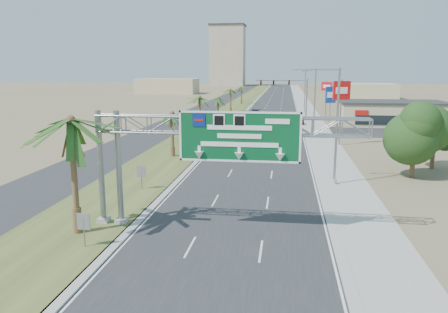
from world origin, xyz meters
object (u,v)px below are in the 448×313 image
Objects in this scene: car_far at (255,114)px; pole_sign_blue at (331,96)px; store_building at (391,114)px; pole_sign_red_near at (341,94)px; car_mid_lane at (272,133)px; palm_near at (70,121)px; car_left_lane at (230,142)px; car_right_lane at (295,120)px; sign_gantry at (214,134)px; pole_sign_red_far at (327,89)px; signal_mast at (296,95)px.

car_far is 16.02m from pole_sign_blue.
store_building is 26.53m from pole_sign_red_near.
car_mid_lane is 11.87m from pole_sign_red_near.
car_left_lane is (5.39, 30.77, -6.20)m from palm_near.
car_left_lane is at bearing -114.60° from car_right_lane.
car_right_lane is at bearing 72.14° from car_mid_lane.
sign_gantry is 55.49m from car_right_lane.
car_left_lane is 0.50× the size of pole_sign_red_near.
car_mid_lane is at bearing 54.21° from car_left_lane.
car_right_lane is 23.55m from pole_sign_red_near.
store_building reaches higher than car_far.
pole_sign_blue is at bearing 77.89° from sign_gantry.
store_building is 4.18× the size of car_left_lane.
sign_gantry is 3.89× the size of car_mid_lane.
pole_sign_red_far reaches higher than pole_sign_blue.
pole_sign_red_near is at bearing -116.73° from store_building.
pole_sign_blue is 0.92× the size of pole_sign_red_far.
car_far is (0.73, 34.71, 0.07)m from car_left_lane.
car_right_lane is at bearing 65.72° from car_left_lane.
pole_sign_red_near is at bearing 9.74° from car_left_lane.
car_left_lane is 27.49m from car_right_lane.
pole_sign_red_near is 25.48m from pole_sign_blue.
signal_mast is at bearing 147.98° from pole_sign_blue.
car_far is 0.81× the size of pole_sign_blue.
pole_sign_red_near is at bearing 60.70° from palm_near.
car_left_lane is 1.00× the size of car_mid_lane.
sign_gantry is at bearing -112.36° from store_building.
store_building is 3.07× the size of car_right_lane.
car_right_lane is 0.68× the size of pole_sign_red_near.
car_right_lane is at bearing -176.13° from store_building.
pole_sign_red_far is (15.33, 39.44, 5.12)m from car_left_lane.
pole_sign_red_near is (11.32, 32.75, 0.67)m from sign_gantry.
car_right_lane is (8.72, 26.07, 0.08)m from car_left_lane.
pole_sign_blue is (-10.59, 2.07, 2.96)m from store_building.
palm_near reaches higher than pole_sign_blue.
palm_near is 1.21× the size of pole_sign_blue.
car_left_lane is 0.73× the size of car_right_lane.
palm_near reaches higher than car_right_lane.
pole_sign_red_far is at bearing 73.56° from palm_near.
palm_near is 73.21m from pole_sign_red_far.
pole_sign_red_near is (-11.74, -23.32, 4.72)m from store_building.
car_right_lane is (5.97, 54.92, -5.24)m from sign_gantry.
car_mid_lane is at bearing -116.31° from pole_sign_blue.
pole_sign_blue is at bearing 71.06° from palm_near.
pole_sign_red_far is at bearing 89.42° from pole_sign_blue.
car_right_lane is at bearing -153.62° from pole_sign_blue.
car_far is at bearing 113.42° from pole_sign_red_near.
pole_sign_red_near is 1.25× the size of pole_sign_blue.
pole_sign_red_near is at bearing -80.15° from signal_mast.
palm_near reaches higher than pole_sign_red_far.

